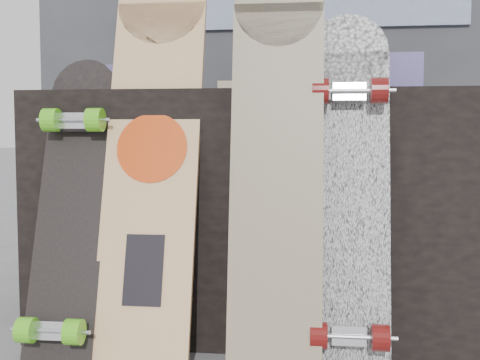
# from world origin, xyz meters

# --- Properties ---
(vendor_table) EXTENTS (1.60, 0.60, 0.80)m
(vendor_table) POSITION_xyz_m (0.00, 0.50, 0.40)
(vendor_table) COLOR black
(vendor_table) RESTS_ON ground
(booth) EXTENTS (2.40, 0.22, 2.20)m
(booth) POSITION_xyz_m (0.00, 1.35, 1.10)
(booth) COLOR #36363C
(booth) RESTS_ON ground
(merch_box_purple) EXTENTS (0.18, 0.12, 0.10)m
(merch_box_purple) POSITION_xyz_m (-0.58, 0.49, 0.85)
(merch_box_purple) COLOR #453873
(merch_box_purple) RESTS_ON vendor_table
(merch_box_small) EXTENTS (0.14, 0.14, 0.12)m
(merch_box_small) POSITION_xyz_m (0.38, 0.45, 0.86)
(merch_box_small) COLOR #453873
(merch_box_small) RESTS_ON vendor_table
(merch_box_flat) EXTENTS (0.22, 0.10, 0.06)m
(merch_box_flat) POSITION_xyz_m (-0.13, 0.68, 0.83)
(merch_box_flat) COLOR #D1B78C
(merch_box_flat) RESTS_ON vendor_table
(longboard_geisha) EXTENTS (0.28, 0.38, 1.21)m
(longboard_geisha) POSITION_xyz_m (-0.36, 0.19, 0.64)
(longboard_geisha) COLOR tan
(longboard_geisha) RESTS_ON ground
(longboard_celtic) EXTENTS (0.25, 0.23, 1.15)m
(longboard_celtic) POSITION_xyz_m (0.01, 0.07, 0.61)
(longboard_celtic) COLOR beige
(longboard_celtic) RESTS_ON ground
(longboard_cascadia) EXTENTS (0.23, 0.27, 1.01)m
(longboard_cascadia) POSITION_xyz_m (0.21, 0.12, 0.52)
(longboard_cascadia) COLOR white
(longboard_cascadia) RESTS_ON ground
(skateboard_dark) EXTENTS (0.21, 0.36, 0.90)m
(skateboard_dark) POSITION_xyz_m (-0.59, 0.12, 0.46)
(skateboard_dark) COLOR black
(skateboard_dark) RESTS_ON ground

